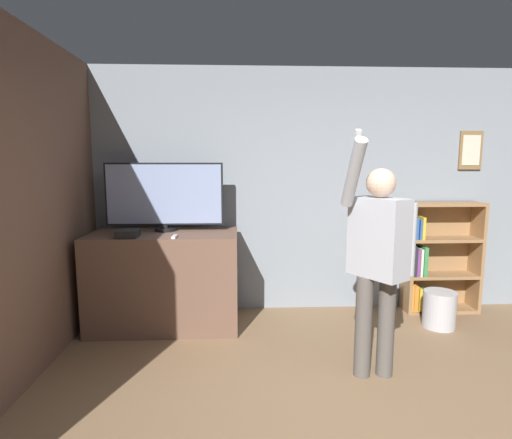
{
  "coord_description": "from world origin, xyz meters",
  "views": [
    {
      "loc": [
        -0.93,
        -1.82,
        1.67
      ],
      "look_at": [
        -0.78,
        1.61,
        1.18
      ],
      "focal_mm": 28.0,
      "sensor_mm": 36.0,
      "label": 1
    }
  ],
  "objects_px": {
    "bookshelf": "(434,260)",
    "person": "(378,253)",
    "television": "(165,196)",
    "waste_bin": "(439,309)",
    "game_console": "(128,234)"
  },
  "relations": [
    {
      "from": "television",
      "to": "waste_bin",
      "type": "xyz_separation_m",
      "value": [
        2.8,
        -0.29,
        -1.15
      ]
    },
    {
      "from": "television",
      "to": "person",
      "type": "relative_size",
      "value": 0.63
    },
    {
      "from": "game_console",
      "to": "waste_bin",
      "type": "distance_m",
      "value": 3.2
    },
    {
      "from": "television",
      "to": "person",
      "type": "height_order",
      "value": "person"
    },
    {
      "from": "person",
      "to": "waste_bin",
      "type": "height_order",
      "value": "person"
    },
    {
      "from": "bookshelf",
      "to": "person",
      "type": "xyz_separation_m",
      "value": [
        -1.14,
        -1.37,
        0.4
      ]
    },
    {
      "from": "television",
      "to": "waste_bin",
      "type": "relative_size",
      "value": 3.19
    },
    {
      "from": "game_console",
      "to": "person",
      "type": "bearing_deg",
      "value": -21.75
    },
    {
      "from": "game_console",
      "to": "person",
      "type": "height_order",
      "value": "person"
    },
    {
      "from": "game_console",
      "to": "waste_bin",
      "type": "relative_size",
      "value": 0.54
    },
    {
      "from": "bookshelf",
      "to": "waste_bin",
      "type": "height_order",
      "value": "bookshelf"
    },
    {
      "from": "television",
      "to": "game_console",
      "type": "xyz_separation_m",
      "value": [
        -0.29,
        -0.35,
        -0.33
      ]
    },
    {
      "from": "television",
      "to": "game_console",
      "type": "bearing_deg",
      "value": -129.97
    },
    {
      "from": "bookshelf",
      "to": "person",
      "type": "height_order",
      "value": "person"
    },
    {
      "from": "person",
      "to": "waste_bin",
      "type": "distance_m",
      "value": 1.56
    }
  ]
}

